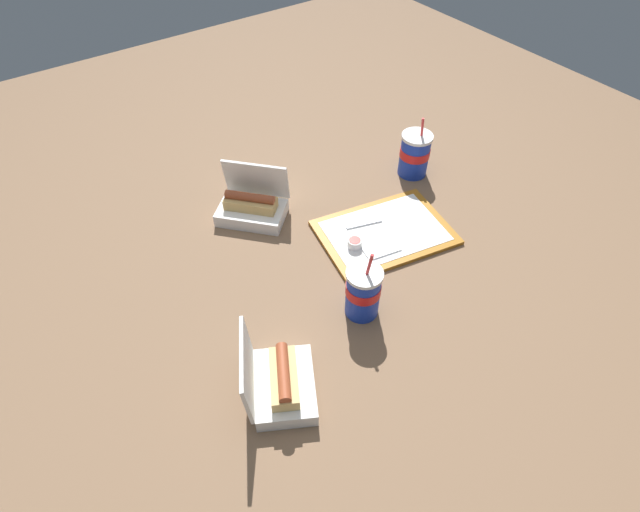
{
  "coord_description": "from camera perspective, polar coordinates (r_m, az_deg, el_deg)",
  "views": [
    {
      "loc": [
        -0.48,
        -0.77,
        1.0
      ],
      "look_at": [
        0.05,
        -0.03,
        0.05
      ],
      "focal_mm": 28.0,
      "sensor_mm": 36.0,
      "label": 1
    }
  ],
  "objects": [
    {
      "name": "soda_cup_center",
      "position": [
        1.21,
        4.94,
        -4.07
      ],
      "size": [
        0.09,
        0.09,
        0.2
      ],
      "color": "#1938B7",
      "rests_on": "ground_plane"
    },
    {
      "name": "clamshell_hotdog_back",
      "position": [
        1.49,
        -7.65,
        5.74
      ],
      "size": [
        0.23,
        0.23,
        0.16
      ],
      "color": "white",
      "rests_on": "ground_plane"
    },
    {
      "name": "napkin_stack",
      "position": [
        1.41,
        6.55,
        1.42
      ],
      "size": [
        0.12,
        0.12,
        0.0
      ],
      "primitive_type": "cube",
      "rotation": [
        0.0,
        0.0,
        -0.2
      ],
      "color": "white",
      "rests_on": "food_tray"
    },
    {
      "name": "ground_plane",
      "position": [
        1.35,
        -2.32,
        -1.54
      ],
      "size": [
        3.2,
        3.2,
        0.0
      ],
      "primitive_type": "plane",
      "color": "brown"
    },
    {
      "name": "food_tray",
      "position": [
        1.46,
        7.4,
        2.69
      ],
      "size": [
        0.41,
        0.33,
        0.01
      ],
      "color": "#A56619",
      "rests_on": "ground_plane"
    },
    {
      "name": "plastic_fork",
      "position": [
        1.46,
        5.05,
        3.69
      ],
      "size": [
        0.11,
        0.04,
        0.0
      ],
      "primitive_type": "cube",
      "rotation": [
        0.0,
        0.0,
        -0.31
      ],
      "color": "white",
      "rests_on": "food_tray"
    },
    {
      "name": "soda_cup_front",
      "position": [
        1.66,
        10.76,
        11.39
      ],
      "size": [
        0.1,
        0.1,
        0.2
      ],
      "color": "#1938B7",
      "rests_on": "ground_plane"
    },
    {
      "name": "clamshell_hotdog_center",
      "position": [
        1.11,
        -4.59,
        -14.15
      ],
      "size": [
        0.21,
        0.23,
        0.17
      ],
      "color": "white",
      "rests_on": "ground_plane"
    },
    {
      "name": "ketchup_cup",
      "position": [
        1.39,
        3.98,
        1.5
      ],
      "size": [
        0.04,
        0.04,
        0.02
      ],
      "color": "white",
      "rests_on": "food_tray"
    }
  ]
}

